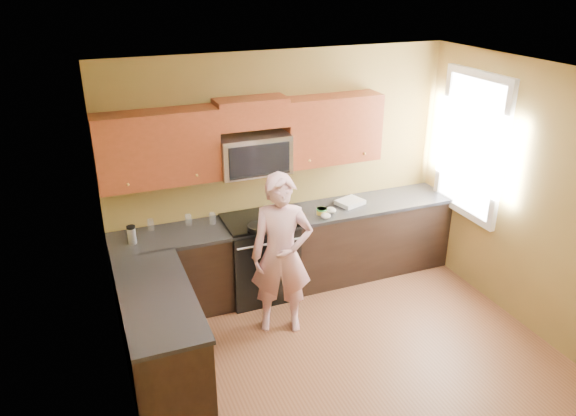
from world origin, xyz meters
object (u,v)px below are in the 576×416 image
travel_mug (133,243)px  stove (259,257)px  woman (282,255)px  frying_pan (259,229)px  microwave (254,172)px  butter_tub (322,214)px

travel_mug → stove: bearing=1.2°
stove → woman: size_ratio=0.56×
woman → travel_mug: woman is taller
frying_pan → microwave: bearing=70.8°
stove → travel_mug: bearing=-178.8°
frying_pan → woman: bearing=-85.1°
woman → frying_pan: (-0.09, 0.44, 0.10)m
butter_tub → travel_mug: bearing=178.5°
woman → butter_tub: (0.73, 0.61, 0.07)m
microwave → stove: bearing=-90.0°
woman → frying_pan: woman is taller
stove → woman: bearing=-89.8°
woman → butter_tub: woman is taller
butter_tub → travel_mug: travel_mug is taller
frying_pan → stove: bearing=64.9°
woman → butter_tub: size_ratio=14.12×
woman → travel_mug: (-1.36, 0.67, 0.07)m
stove → travel_mug: travel_mug is taller
butter_tub → frying_pan: bearing=-167.9°
woman → frying_pan: bearing=121.8°
microwave → travel_mug: (-1.36, -0.15, -0.53)m
frying_pan → travel_mug: (-1.27, 0.23, -0.03)m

